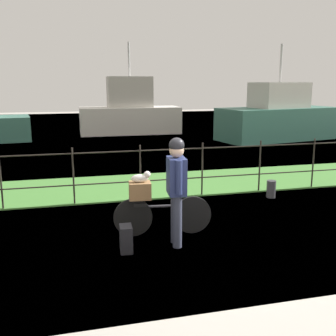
# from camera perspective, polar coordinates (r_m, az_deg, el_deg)

# --- Properties ---
(ground_plane) EXTENTS (60.00, 60.00, 0.00)m
(ground_plane) POSITION_cam_1_polar(r_m,az_deg,el_deg) (6.66, 5.83, -9.84)
(ground_plane) COLOR #B2ADA3
(grass_strip) EXTENTS (27.00, 2.40, 0.03)m
(grass_strip) POSITION_cam_1_polar(r_m,az_deg,el_deg) (9.89, -1.15, -2.34)
(grass_strip) COLOR #478438
(grass_strip) RESTS_ON ground
(harbor_water) EXTENTS (30.00, 30.00, 0.00)m
(harbor_water) POSITION_cam_1_polar(r_m,az_deg,el_deg) (19.03, -7.57, 4.50)
(harbor_water) COLOR #60849E
(harbor_water) RESTS_ON ground
(iron_fence) EXTENTS (18.04, 0.04, 1.19)m
(iron_fence) POSITION_cam_1_polar(r_m,az_deg,el_deg) (8.65, 0.55, 0.08)
(iron_fence) COLOR #28231E
(iron_fence) RESTS_ON ground
(bicycle_main) EXTENTS (1.62, 0.25, 0.63)m
(bicycle_main) POSITION_cam_1_polar(r_m,az_deg,el_deg) (6.66, -0.88, -6.71)
(bicycle_main) COLOR black
(bicycle_main) RESTS_ON ground
(wooden_crate) EXTENTS (0.38, 0.32, 0.27)m
(wooden_crate) POSITION_cam_1_polar(r_m,az_deg,el_deg) (6.50, -4.01, -3.20)
(wooden_crate) COLOR olive
(wooden_crate) RESTS_ON bicycle_main
(terrier_dog) EXTENTS (0.32, 0.17, 0.18)m
(terrier_dog) POSITION_cam_1_polar(r_m,az_deg,el_deg) (6.45, -3.82, -1.35)
(terrier_dog) COLOR silver
(terrier_dog) RESTS_ON wooden_crate
(cyclist_person) EXTENTS (0.30, 0.54, 1.68)m
(cyclist_person) POSITION_cam_1_polar(r_m,az_deg,el_deg) (6.06, 1.21, -2.03)
(cyclist_person) COLOR #383D51
(cyclist_person) RESTS_ON ground
(backpack_on_paving) EXTENTS (0.20, 0.29, 0.40)m
(backpack_on_paving) POSITION_cam_1_polar(r_m,az_deg,el_deg) (6.10, -5.98, -9.95)
(backpack_on_paving) COLOR black
(backpack_on_paving) RESTS_ON ground
(mooring_bollard) EXTENTS (0.20, 0.20, 0.38)m
(mooring_bollard) POSITION_cam_1_polar(r_m,az_deg,el_deg) (9.09, 14.43, -2.91)
(mooring_bollard) COLOR #38383D
(mooring_bollard) RESTS_ON ground
(moored_boat_near) EXTENTS (4.84, 1.78, 4.35)m
(moored_boat_near) POSITION_cam_1_polar(r_m,az_deg,el_deg) (19.91, -5.42, 7.78)
(moored_boat_near) COLOR silver
(moored_boat_near) RESTS_ON ground
(moored_boat_far) EXTENTS (5.61, 3.11, 4.07)m
(moored_boat_far) POSITION_cam_1_polar(r_m,az_deg,el_deg) (18.37, 15.33, 6.85)
(moored_boat_far) COLOR #336656
(moored_boat_far) RESTS_ON ground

